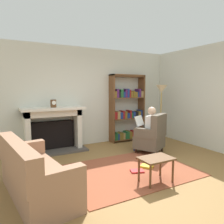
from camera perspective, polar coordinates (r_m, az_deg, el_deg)
ground at (r=3.98m, az=7.24°, el=-17.08°), size 14.00×14.00×0.00m
back_wall at (r=5.91m, az=-7.08°, el=4.15°), size 5.60×0.10×2.70m
side_wall_right at (r=6.38m, az=20.45°, el=3.96°), size 0.10×5.20×2.70m
area_rug at (r=4.21m, az=4.78°, el=-15.63°), size 2.40×1.80×0.01m
fireplace at (r=5.48m, az=-15.73°, el=-4.23°), size 1.56×0.64×1.12m
mantel_clock at (r=5.30m, az=-15.73°, el=2.24°), size 0.14×0.14×0.19m
bookshelf at (r=6.30m, az=4.11°, el=0.66°), size 1.09×0.32×1.99m
armchair_reading at (r=5.25m, az=10.86°, el=-6.43°), size 0.86×0.85×0.97m
seated_reader at (r=5.25m, az=9.72°, el=-4.20°), size 0.53×0.60×1.14m
sofa_floral at (r=3.39m, az=-20.63°, el=-15.89°), size 0.96×1.79×0.85m
side_table at (r=3.68m, az=11.93°, el=-13.08°), size 0.56×0.39×0.43m
scattered_books at (r=4.28m, az=8.44°, el=-14.96°), size 0.59×0.36×0.04m
floor_lamp at (r=6.12m, az=13.33°, el=4.80°), size 0.32×0.32×1.68m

